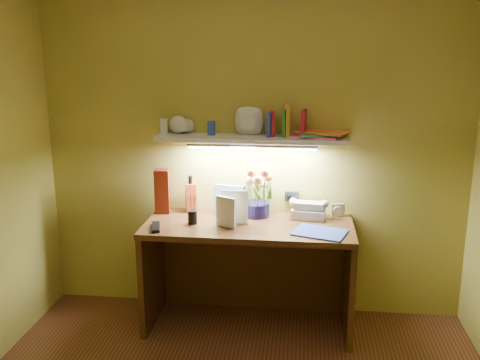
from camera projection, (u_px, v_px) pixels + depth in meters
The scene contains 13 objects.
desk at pixel (248, 275), 3.68m from camera, with size 1.40×0.60×0.75m, color #3D1E10.
flower_bouquet at pixel (256, 193), 3.72m from camera, with size 0.21×0.21×0.33m, color #0D0C39, non-canonical shape.
telephone at pixel (309, 208), 3.69m from camera, with size 0.23×0.17×0.14m, color beige, non-canonical shape.
desk_clock at pixel (338, 210), 3.74m from camera, with size 0.09×0.05×0.09m, color silver.
whisky_bottle at pixel (191, 194), 3.82m from camera, with size 0.07×0.07×0.27m, color #B33D1D, non-canonical shape.
whisky_box at pixel (162, 191), 3.79m from camera, with size 0.10×0.10×0.32m, color #621909.
pen_cup at pixel (192, 213), 3.57m from camera, with size 0.06×0.06×0.15m, color black.
art_card at pixel (229, 200), 3.75m from camera, with size 0.21×0.04×0.21m, color white, non-canonical shape.
tv_remote at pixel (156, 227), 3.49m from camera, with size 0.05×0.18×0.02m, color black.
blue_folder at pixel (320, 232), 3.41m from camera, with size 0.32×0.24×0.01m, color blue.
desk_book_a at pixel (222, 207), 3.56m from camera, with size 0.17×0.02×0.23m, color silver.
desk_book_b at pixel (216, 210), 3.54m from camera, with size 0.15×0.02×0.21m, color silver.
wall_shelf at pixel (254, 134), 3.62m from camera, with size 1.32×0.35×0.24m.
Camera 1 is at (0.35, -2.19, 1.91)m, focal length 40.00 mm.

